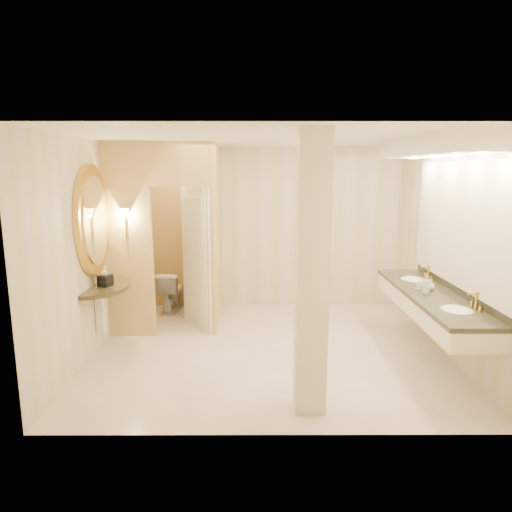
{
  "coord_description": "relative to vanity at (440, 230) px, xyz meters",
  "views": [
    {
      "loc": [
        -0.19,
        -5.69,
        2.33
      ],
      "look_at": [
        -0.17,
        0.2,
        1.21
      ],
      "focal_mm": 32.0,
      "sensor_mm": 36.0,
      "label": 1
    }
  ],
  "objects": [
    {
      "name": "floor",
      "position": [
        -1.98,
        0.4,
        -1.63
      ],
      "size": [
        4.5,
        4.5,
        0.0
      ],
      "primitive_type": "plane",
      "color": "white",
      "rests_on": "ground"
    },
    {
      "name": "ceiling",
      "position": [
        -1.98,
        0.4,
        1.07
      ],
      "size": [
        4.5,
        4.5,
        0.0
      ],
      "primitive_type": "plane",
      "rotation": [
        3.14,
        0.0,
        0.0
      ],
      "color": "white",
      "rests_on": "wall_back"
    },
    {
      "name": "wall_back",
      "position": [
        -1.98,
        2.4,
        -0.28
      ],
      "size": [
        4.5,
        0.02,
        2.7
      ],
      "primitive_type": "cube",
      "color": "beige",
      "rests_on": "floor"
    },
    {
      "name": "wall_front",
      "position": [
        -1.98,
        -1.6,
        -0.28
      ],
      "size": [
        4.5,
        0.02,
        2.7
      ],
      "primitive_type": "cube",
      "color": "beige",
      "rests_on": "floor"
    },
    {
      "name": "wall_left",
      "position": [
        -4.23,
        0.4,
        -0.28
      ],
      "size": [
        0.02,
        4.0,
        2.7
      ],
      "primitive_type": "cube",
      "color": "beige",
      "rests_on": "floor"
    },
    {
      "name": "wall_right",
      "position": [
        0.27,
        0.4,
        -0.28
      ],
      "size": [
        0.02,
        4.0,
        2.7
      ],
      "primitive_type": "cube",
      "color": "beige",
      "rests_on": "floor"
    },
    {
      "name": "toilet_closet",
      "position": [
        -3.11,
        1.36,
        -0.24
      ],
      "size": [
        1.5,
        1.55,
        2.7
      ],
      "color": "#EBCD7B",
      "rests_on": "floor"
    },
    {
      "name": "wall_sconce",
      "position": [
        -3.9,
        0.83,
        0.1
      ],
      "size": [
        0.14,
        0.14,
        0.42
      ],
      "color": "#BE8F3D",
      "rests_on": "toilet_closet"
    },
    {
      "name": "vanity",
      "position": [
        0.0,
        0.0,
        0.0
      ],
      "size": [
        0.75,
        2.7,
        2.09
      ],
      "color": "white",
      "rests_on": "floor"
    },
    {
      "name": "console_shelf",
      "position": [
        -4.19,
        0.37,
        -0.28
      ],
      "size": [
        1.08,
        1.08,
        1.99
      ],
      "color": "black",
      "rests_on": "floor"
    },
    {
      "name": "pillar",
      "position": [
        -1.63,
        -1.12,
        -0.28
      ],
      "size": [
        0.3,
        0.3,
        2.7
      ],
      "primitive_type": "cube",
      "color": "white",
      "rests_on": "floor"
    },
    {
      "name": "tissue_box",
      "position": [
        -4.07,
        0.33,
        -0.68
      ],
      "size": [
        0.19,
        0.19,
        0.15
      ],
      "primitive_type": "cube",
      "rotation": [
        0.0,
        0.0,
        -0.42
      ],
      "color": "black",
      "rests_on": "console_shelf"
    },
    {
      "name": "toilet",
      "position": [
        -3.56,
        2.03,
        -1.29
      ],
      "size": [
        0.45,
        0.7,
        0.68
      ],
      "primitive_type": "imported",
      "rotation": [
        0.0,
        0.0,
        3.03
      ],
      "color": "white",
      "rests_on": "floor"
    },
    {
      "name": "soap_bottle_a",
      "position": [
        -0.14,
        0.15,
        -0.69
      ],
      "size": [
        0.08,
        0.08,
        0.13
      ],
      "primitive_type": "imported",
      "rotation": [
        0.0,
        0.0,
        -0.43
      ],
      "color": "beige",
      "rests_on": "vanity"
    },
    {
      "name": "soap_bottle_b",
      "position": [
        -0.02,
        0.09,
        -0.69
      ],
      "size": [
        0.13,
        0.13,
        0.13
      ],
      "primitive_type": "imported",
      "rotation": [
        0.0,
        0.0,
        -0.23
      ],
      "color": "silver",
      "rests_on": "vanity"
    },
    {
      "name": "soap_bottle_c",
      "position": [
        -0.14,
        -0.07,
        -0.64
      ],
      "size": [
        0.1,
        0.1,
        0.23
      ],
      "primitive_type": "imported",
      "rotation": [
        0.0,
        0.0,
        0.12
      ],
      "color": "#C6B28C",
      "rests_on": "vanity"
    }
  ]
}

